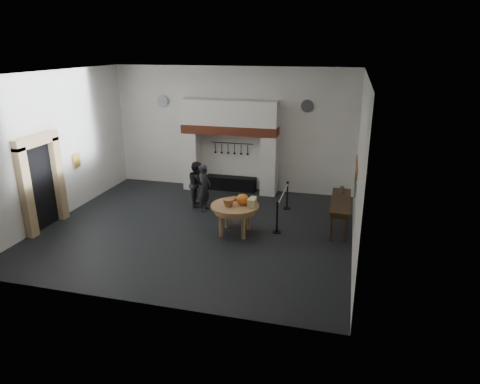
% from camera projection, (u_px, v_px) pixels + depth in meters
% --- Properties ---
extents(floor, '(9.00, 8.00, 0.02)m').
position_uv_depth(floor, '(197.00, 228.00, 12.80)').
color(floor, black).
rests_on(floor, ground).
extents(ceiling, '(9.00, 8.00, 0.02)m').
position_uv_depth(ceiling, '(192.00, 73.00, 11.33)').
color(ceiling, silver).
rests_on(ceiling, wall_back).
extents(wall_back, '(9.00, 0.02, 4.50)m').
position_uv_depth(wall_back, '(232.00, 129.00, 15.72)').
color(wall_back, white).
rests_on(wall_back, floor).
extents(wall_front, '(9.00, 0.02, 4.50)m').
position_uv_depth(wall_front, '(125.00, 204.00, 8.40)').
color(wall_front, white).
rests_on(wall_front, floor).
extents(wall_left, '(0.02, 8.00, 4.50)m').
position_uv_depth(wall_left, '(57.00, 146.00, 13.12)').
color(wall_left, white).
rests_on(wall_left, floor).
extents(wall_right, '(0.02, 8.00, 4.50)m').
position_uv_depth(wall_right, '(360.00, 166.00, 11.00)').
color(wall_right, white).
rests_on(wall_right, floor).
extents(chimney_pier_left, '(0.55, 0.70, 2.15)m').
position_uv_depth(chimney_pier_left, '(193.00, 160.00, 16.13)').
color(chimney_pier_left, silver).
rests_on(chimney_pier_left, floor).
extents(chimney_pier_right, '(0.55, 0.70, 2.15)m').
position_uv_depth(chimney_pier_right, '(269.00, 165.00, 15.44)').
color(chimney_pier_right, silver).
rests_on(chimney_pier_right, floor).
extents(hearth_brick_band, '(3.50, 0.72, 0.32)m').
position_uv_depth(hearth_brick_band, '(230.00, 130.00, 15.38)').
color(hearth_brick_band, '#9E442B').
rests_on(hearth_brick_band, chimney_pier_left).
extents(chimney_hood, '(3.50, 0.70, 0.90)m').
position_uv_depth(chimney_hood, '(230.00, 113.00, 15.18)').
color(chimney_hood, silver).
rests_on(chimney_hood, hearth_brick_band).
extents(iron_range, '(1.90, 0.45, 0.50)m').
position_uv_depth(iron_range, '(231.00, 183.00, 16.12)').
color(iron_range, black).
rests_on(iron_range, floor).
extents(utensil_rail, '(1.60, 0.02, 0.02)m').
position_uv_depth(utensil_rail, '(232.00, 143.00, 15.81)').
color(utensil_rail, black).
rests_on(utensil_rail, wall_back).
extents(door_recess, '(0.04, 1.10, 2.50)m').
position_uv_depth(door_recess, '(41.00, 187.00, 12.53)').
color(door_recess, black).
rests_on(door_recess, floor).
extents(door_jamb_near, '(0.22, 0.30, 2.60)m').
position_uv_depth(door_jamb_near, '(26.00, 193.00, 11.85)').
color(door_jamb_near, tan).
rests_on(door_jamb_near, floor).
extents(door_jamb_far, '(0.22, 0.30, 2.60)m').
position_uv_depth(door_jamb_far, '(58.00, 179.00, 13.13)').
color(door_jamb_far, tan).
rests_on(door_jamb_far, floor).
extents(door_lintel, '(0.22, 1.70, 0.30)m').
position_uv_depth(door_lintel, '(36.00, 140.00, 12.05)').
color(door_lintel, tan).
rests_on(door_lintel, door_jamb_near).
extents(wall_plaque, '(0.05, 0.34, 0.44)m').
position_uv_depth(wall_plaque, '(76.00, 160.00, 14.05)').
color(wall_plaque, gold).
rests_on(wall_plaque, wall_left).
extents(work_table, '(1.74, 1.74, 0.07)m').
position_uv_depth(work_table, '(235.00, 206.00, 12.21)').
color(work_table, tan).
rests_on(work_table, floor).
extents(pumpkin, '(0.36, 0.36, 0.31)m').
position_uv_depth(pumpkin, '(243.00, 199.00, 12.19)').
color(pumpkin, '#EB5221').
rests_on(pumpkin, work_table).
extents(cheese_block_big, '(0.22, 0.22, 0.24)m').
position_uv_depth(cheese_block_big, '(252.00, 203.00, 11.99)').
color(cheese_block_big, '#D1C47D').
rests_on(cheese_block_big, work_table).
extents(cheese_block_small, '(0.18, 0.18, 0.20)m').
position_uv_depth(cheese_block_small, '(253.00, 200.00, 12.28)').
color(cheese_block_small, '#D0C17C').
rests_on(cheese_block_small, work_table).
extents(wicker_basket, '(0.40, 0.40, 0.22)m').
position_uv_depth(wicker_basket, '(228.00, 203.00, 12.06)').
color(wicker_basket, '#A5683C').
rests_on(wicker_basket, work_table).
extents(bread_loaf, '(0.31, 0.18, 0.13)m').
position_uv_depth(bread_loaf, '(235.00, 198.00, 12.52)').
color(bread_loaf, '#A05B38').
rests_on(bread_loaf, work_table).
extents(visitor_near, '(0.38, 0.58, 1.57)m').
position_uv_depth(visitor_near, '(205.00, 188.00, 13.92)').
color(visitor_near, black).
rests_on(visitor_near, floor).
extents(visitor_far, '(0.83, 0.92, 1.54)m').
position_uv_depth(visitor_far, '(197.00, 184.00, 14.38)').
color(visitor_far, black).
rests_on(visitor_far, floor).
extents(side_table, '(0.55, 2.20, 0.06)m').
position_uv_depth(side_table, '(341.00, 201.00, 12.53)').
color(side_table, '#362613').
rests_on(side_table, floor).
extents(pewter_jug, '(0.12, 0.12, 0.22)m').
position_uv_depth(pewter_jug, '(342.00, 190.00, 13.04)').
color(pewter_jug, '#4F5055').
rests_on(pewter_jug, side_table).
extents(copper_pan_a, '(0.03, 0.34, 0.34)m').
position_uv_depth(copper_pan_a, '(357.00, 175.00, 11.29)').
color(copper_pan_a, '#C6662D').
rests_on(copper_pan_a, wall_right).
extents(copper_pan_b, '(0.03, 0.32, 0.32)m').
position_uv_depth(copper_pan_b, '(357.00, 169.00, 11.80)').
color(copper_pan_b, '#C6662D').
rests_on(copper_pan_b, wall_right).
extents(copper_pan_c, '(0.03, 0.30, 0.30)m').
position_uv_depth(copper_pan_c, '(357.00, 164.00, 12.30)').
color(copper_pan_c, '#C6662D').
rests_on(copper_pan_c, wall_right).
extents(copper_pan_d, '(0.03, 0.28, 0.28)m').
position_uv_depth(copper_pan_d, '(357.00, 159.00, 12.80)').
color(copper_pan_d, '#C6662D').
rests_on(copper_pan_d, wall_right).
extents(pewter_plate_left, '(0.03, 0.40, 0.40)m').
position_uv_depth(pewter_plate_left, '(355.00, 190.00, 11.64)').
color(pewter_plate_left, '#4C4C51').
rests_on(pewter_plate_left, wall_right).
extents(pewter_plate_mid, '(0.03, 0.40, 0.40)m').
position_uv_depth(pewter_plate_mid, '(355.00, 184.00, 12.19)').
color(pewter_plate_mid, '#4C4C51').
rests_on(pewter_plate_mid, wall_right).
extents(pewter_plate_right, '(0.03, 0.40, 0.40)m').
position_uv_depth(pewter_plate_right, '(355.00, 178.00, 12.74)').
color(pewter_plate_right, '#4C4C51').
rests_on(pewter_plate_right, wall_right).
extents(pewter_plate_back_left, '(0.44, 0.03, 0.44)m').
position_uv_depth(pewter_plate_back_left, '(163.00, 101.00, 16.01)').
color(pewter_plate_back_left, '#4C4C51').
rests_on(pewter_plate_back_left, wall_back).
extents(pewter_plate_back_right, '(0.44, 0.03, 0.44)m').
position_uv_depth(pewter_plate_back_right, '(307.00, 106.00, 14.74)').
color(pewter_plate_back_right, '#4C4C51').
rests_on(pewter_plate_back_right, wall_back).
extents(barrier_post_near, '(0.05, 0.05, 0.90)m').
position_uv_depth(barrier_post_near, '(277.00, 218.00, 12.36)').
color(barrier_post_near, black).
rests_on(barrier_post_near, floor).
extents(barrier_post_far, '(0.05, 0.05, 0.90)m').
position_uv_depth(barrier_post_far, '(287.00, 196.00, 14.19)').
color(barrier_post_far, black).
rests_on(barrier_post_far, floor).
extents(barrier_rope, '(0.04, 2.00, 0.04)m').
position_uv_depth(barrier_rope, '(283.00, 194.00, 13.15)').
color(barrier_rope, beige).
rests_on(barrier_rope, barrier_post_near).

